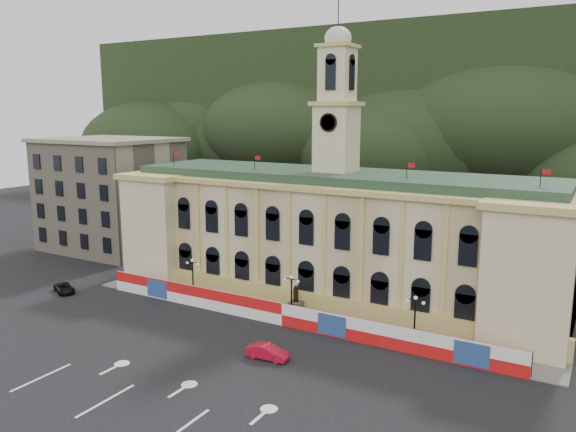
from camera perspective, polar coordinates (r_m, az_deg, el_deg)
The scene contains 13 objects.
ground at distance 50.89m, azimuth -9.61°, elevation -16.28°, with size 260.00×260.00×0.00m, color black.
lane_markings at distance 47.63m, azimuth -13.66°, elevation -18.43°, with size 26.00×10.00×0.02m, color white, non-canonical shape.
hill_ridge at distance 159.37m, azimuth 19.72°, elevation 8.72°, with size 230.00×80.00×64.00m.
city_hall at distance 70.49m, azimuth 4.66°, elevation -1.78°, with size 56.20×17.60×37.10m.
side_building_left at distance 98.67m, azimuth -17.59°, elevation 2.17°, with size 21.00×17.00×18.60m.
hoarding_fence at distance 61.65m, azimuth -0.51°, elevation -9.96°, with size 50.00×0.44×2.50m.
pavement at distance 64.26m, azimuth 0.69°, elevation -10.21°, with size 56.00×5.50×0.16m, color slate.
statue at distance 64.08m, azimuth 0.80°, elevation -9.21°, with size 1.40×1.40×3.72m.
lamp_left at distance 70.34m, azimuth -9.65°, elevation -5.94°, with size 1.96×0.44×5.15m.
lamp_center at distance 62.64m, azimuth 0.35°, elevation -7.85°, with size 1.96×0.44×5.15m.
lamp_right at distance 57.39m, azimuth 12.76°, elevation -9.88°, with size 1.96×0.44×5.15m.
red_sedan at distance 54.12m, azimuth -2.09°, elevation -13.63°, with size 4.27×1.77×1.37m, color #B70D24.
black_suv at distance 78.02m, azimuth -21.78°, elevation -6.82°, with size 4.58×3.48×1.16m, color black.
Camera 1 is at (29.53, -34.59, 22.84)m, focal length 35.00 mm.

